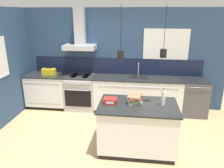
{
  "coord_description": "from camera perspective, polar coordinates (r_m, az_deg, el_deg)",
  "views": [
    {
      "loc": [
        0.59,
        -3.62,
        2.48
      ],
      "look_at": [
        0.05,
        0.69,
        1.05
      ],
      "focal_mm": 35.0,
      "sensor_mm": 36.0,
      "label": 1
    }
  ],
  "objects": [
    {
      "name": "counter_run_sink",
      "position": [
        5.68,
        6.64,
        -2.71
      ],
      "size": [
        2.21,
        0.64,
        1.26
      ],
      "color": "black",
      "rests_on": "ground_plane"
    },
    {
      "name": "wall_back",
      "position": [
        5.77,
        0.6,
        6.99
      ],
      "size": [
        5.6,
        2.1,
        2.6
      ],
      "color": "navy",
      "rests_on": "ground_plane"
    },
    {
      "name": "bottle_on_island",
      "position": [
        3.95,
        13.24,
        -3.61
      ],
      "size": [
        0.07,
        0.07,
        0.32
      ],
      "color": "silver",
      "rests_on": "kitchen_island"
    },
    {
      "name": "wall_left",
      "position": [
        5.4,
        -27.17,
        3.62
      ],
      "size": [
        0.08,
        3.8,
        2.6
      ],
      "color": "navy",
      "rests_on": "ground_plane"
    },
    {
      "name": "yellow_toolbox",
      "position": [
        5.99,
        -16.16,
        3.11
      ],
      "size": [
        0.34,
        0.18,
        0.19
      ],
      "color": "gold",
      "rests_on": "counter_run_left"
    },
    {
      "name": "kitchen_island",
      "position": [
        4.15,
        6.61,
        -11.07
      ],
      "size": [
        1.41,
        0.91,
        0.91
      ],
      "color": "black",
      "rests_on": "ground_plane"
    },
    {
      "name": "book_stack",
      "position": [
        4.01,
        5.93,
        -3.9
      ],
      "size": [
        0.29,
        0.32,
        0.14
      ],
      "color": "beige",
      "rests_on": "kitchen_island"
    },
    {
      "name": "red_supply_box",
      "position": [
        3.96,
        -0.4,
        -4.4
      ],
      "size": [
        0.24,
        0.19,
        0.1
      ],
      "color": "red",
      "rests_on": "kitchen_island"
    },
    {
      "name": "dishwasher",
      "position": [
        5.85,
        20.57,
        -3.24
      ],
      "size": [
        0.61,
        0.65,
        0.91
      ],
      "color": "#4C4C51",
      "rests_on": "ground_plane"
    },
    {
      "name": "oven_range",
      "position": [
        5.87,
        -8.1,
        -2.13
      ],
      "size": [
        0.79,
        0.66,
        0.91
      ],
      "color": "#B5B5BA",
      "rests_on": "ground_plane"
    },
    {
      "name": "counter_run_left",
      "position": [
        6.18,
        -16.4,
        -1.61
      ],
      "size": [
        1.08,
        0.64,
        0.91
      ],
      "color": "black",
      "rests_on": "ground_plane"
    },
    {
      "name": "ground_plane",
      "position": [
        4.43,
        -1.84,
        -15.87
      ],
      "size": [
        16.0,
        16.0,
        0.0
      ],
      "primitive_type": "plane",
      "color": "tan",
      "rests_on": "ground"
    }
  ]
}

